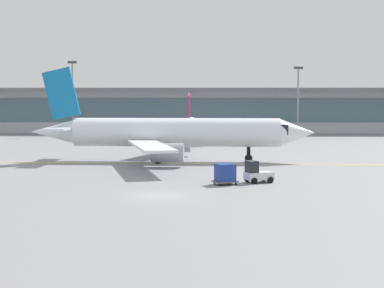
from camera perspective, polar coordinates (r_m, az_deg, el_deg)
ground_plane at (r=52.04m, az=-2.88°, el=-4.70°), size 400.00×400.00×0.00m
taxiway_centreline_stripe at (r=75.91m, az=-1.47°, el=-1.76°), size 109.94×4.30×0.01m
terminal_concourse at (r=136.60m, az=-0.20°, el=3.13°), size 206.12×11.00×9.60m
gate_airplane_1 at (r=111.07m, az=-0.16°, el=1.58°), size 23.95×25.67×8.53m
taxiing_regional_jet at (r=77.63m, az=-1.74°, el=0.98°), size 35.34×32.88×11.72m
baggage_tug at (r=59.64m, az=5.89°, el=-2.66°), size 2.94×2.39×2.10m
cargo_dolly_lead at (r=58.19m, az=3.02°, el=-2.66°), size 2.56×2.29×1.94m
apron_light_mast_1 at (r=130.35m, az=-10.77°, el=4.42°), size 1.80×0.36×14.99m
apron_light_mast_2 at (r=128.28m, az=9.59°, el=4.16°), size 1.80×0.36×13.78m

